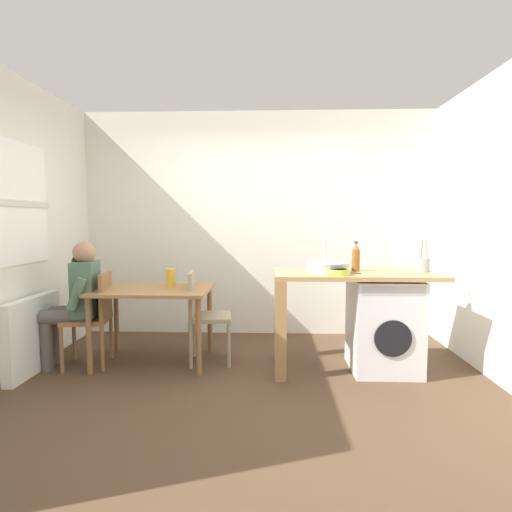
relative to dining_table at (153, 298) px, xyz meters
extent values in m
plane|color=#4C3826|center=(0.98, -0.60, -0.64)|extent=(5.46, 5.46, 0.00)
cube|color=silver|center=(0.98, 1.15, 0.71)|extent=(4.60, 0.10, 2.70)
cube|color=white|center=(-1.12, -0.30, 0.91)|extent=(0.01, 0.90, 1.10)
cube|color=beige|center=(-1.11, -0.30, 0.91)|extent=(0.02, 0.96, 0.06)
cube|color=white|center=(-1.04, -0.30, -0.29)|extent=(0.10, 0.80, 0.70)
cube|color=#9E7042|center=(0.00, 0.00, 0.08)|extent=(1.10, 0.76, 0.03)
cylinder|color=brown|center=(-0.50, -0.33, -0.29)|extent=(0.05, 0.05, 0.71)
cylinder|color=brown|center=(0.50, -0.33, -0.29)|extent=(0.05, 0.05, 0.71)
cylinder|color=brown|center=(-0.50, 0.33, -0.29)|extent=(0.05, 0.05, 0.71)
cylinder|color=brown|center=(0.50, 0.33, -0.29)|extent=(0.05, 0.05, 0.71)
cube|color=olive|center=(-0.62, -0.10, -0.19)|extent=(0.46, 0.46, 0.04)
cube|color=olive|center=(-0.44, -0.07, 0.03)|extent=(0.09, 0.38, 0.45)
cylinder|color=olive|center=(-0.77, -0.31, -0.42)|extent=(0.04, 0.04, 0.45)
cylinder|color=olive|center=(-0.83, 0.05, -0.42)|extent=(0.04, 0.04, 0.45)
cylinder|color=olive|center=(-0.41, -0.25, -0.42)|extent=(0.04, 0.04, 0.45)
cylinder|color=olive|center=(-0.47, 0.11, -0.42)|extent=(0.04, 0.04, 0.45)
cube|color=gray|center=(0.55, 0.05, -0.19)|extent=(0.44, 0.44, 0.04)
cube|color=gray|center=(0.37, 0.03, 0.03)|extent=(0.08, 0.38, 0.45)
cylinder|color=gray|center=(0.71, 0.25, -0.42)|extent=(0.04, 0.04, 0.45)
cylinder|color=gray|center=(0.75, -0.11, -0.42)|extent=(0.04, 0.04, 0.45)
cylinder|color=gray|center=(0.35, 0.21, -0.42)|extent=(0.04, 0.04, 0.45)
cylinder|color=gray|center=(0.39, -0.15, -0.42)|extent=(0.04, 0.04, 0.45)
cylinder|color=#595651|center=(-0.94, -0.24, -0.42)|extent=(0.11, 0.11, 0.45)
cylinder|color=#595651|center=(-0.97, -0.06, -0.42)|extent=(0.11, 0.11, 0.45)
cylinder|color=#595651|center=(-0.78, -0.22, -0.14)|extent=(0.42, 0.20, 0.14)
cylinder|color=#595651|center=(-0.81, -0.04, -0.14)|extent=(0.42, 0.20, 0.14)
cube|color=#4C6B56|center=(-0.62, -0.10, 0.11)|extent=(0.25, 0.37, 0.52)
cylinder|color=#4C6B56|center=(-0.61, -0.31, 0.09)|extent=(0.20, 0.12, 0.31)
cylinder|color=#4C6B56|center=(-0.67, 0.10, 0.09)|extent=(0.20, 0.12, 0.31)
sphere|color=#A57A5B|center=(-0.62, -0.10, 0.45)|extent=(0.21, 0.21, 0.21)
sphere|color=black|center=(-0.68, -0.11, 0.37)|extent=(0.12, 0.12, 0.12)
cube|color=tan|center=(1.93, -0.11, 0.26)|extent=(1.50, 0.68, 0.04)
cube|color=#A07749|center=(1.23, -0.40, -0.20)|extent=(0.10, 0.10, 0.88)
cube|color=#A07749|center=(1.23, 0.18, -0.20)|extent=(0.10, 0.10, 0.88)
cube|color=silver|center=(2.19, -0.11, -0.21)|extent=(0.60, 0.60, 0.86)
cylinder|color=black|center=(2.19, -0.41, -0.26)|extent=(0.32, 0.02, 0.32)
cube|color=#B2B2B7|center=(2.19, -0.41, 0.16)|extent=(0.54, 0.01, 0.08)
cylinder|color=#9EA0A5|center=(1.67, -0.11, 0.32)|extent=(0.38, 0.38, 0.09)
cylinder|color=#B2B2B7|center=(1.67, 0.07, 0.42)|extent=(0.02, 0.02, 0.28)
cylinder|color=brown|center=(1.94, -0.02, 0.38)|extent=(0.08, 0.08, 0.20)
cone|color=brown|center=(1.94, -0.02, 0.51)|extent=(0.07, 0.07, 0.06)
cylinder|color=#262626|center=(1.94, -0.02, 0.55)|extent=(0.03, 0.03, 0.02)
cylinder|color=#A8C63D|center=(1.74, -0.31, 0.30)|extent=(0.19, 0.19, 0.05)
cylinder|color=olive|center=(1.74, -0.31, 0.32)|extent=(0.16, 0.16, 0.03)
cylinder|color=gray|center=(2.56, -0.06, 0.34)|extent=(0.11, 0.11, 0.13)
cylinder|color=#99724C|center=(2.54, -0.05, 0.49)|extent=(0.01, 0.04, 0.18)
cylinder|color=#99724C|center=(2.58, -0.07, 0.49)|extent=(0.01, 0.05, 0.18)
cylinder|color=gold|center=(0.15, 0.10, 0.19)|extent=(0.09, 0.09, 0.18)
cube|color=#B2B2B7|center=(1.88, -0.21, 0.28)|extent=(0.15, 0.06, 0.01)
cube|color=#262628|center=(1.88, -0.21, 0.28)|extent=(0.15, 0.06, 0.01)
camera|label=1|loc=(1.15, -3.91, 0.75)|focal=28.89mm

